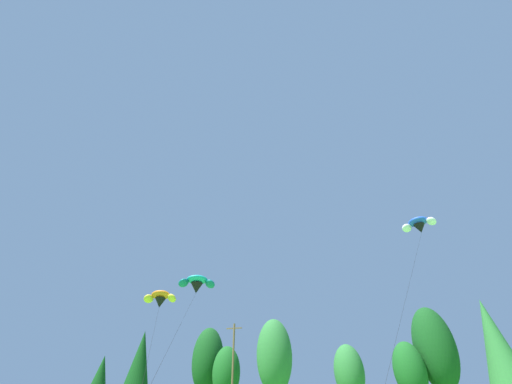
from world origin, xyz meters
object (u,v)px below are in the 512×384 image
utility_pole (233,367)px  parafoil_kite_high_orange (160,299)px  parafoil_kite_mid_blue_white (419,225)px  parafoil_kite_far_teal (197,283)px

utility_pole → parafoil_kite_high_orange: parafoil_kite_high_orange is taller
utility_pole → parafoil_kite_mid_blue_white: parafoil_kite_mid_blue_white is taller
parafoil_kite_mid_blue_white → parafoil_kite_far_teal: parafoil_kite_mid_blue_white is taller
parafoil_kite_far_teal → parafoil_kite_high_orange: bearing=163.8°
utility_pole → parafoil_kite_mid_blue_white: size_ratio=0.58×
parafoil_kite_high_orange → parafoil_kite_far_teal: (5.12, -1.48, 0.83)m
parafoil_kite_mid_blue_white → parafoil_kite_far_teal: (-24.42, -5.88, -6.41)m
parafoil_kite_high_orange → parafoil_kite_far_teal: 5.39m
parafoil_kite_high_orange → parafoil_kite_mid_blue_white: (29.54, 4.39, 7.25)m
utility_pole → parafoil_kite_high_orange: (-4.86, -11.45, 6.02)m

